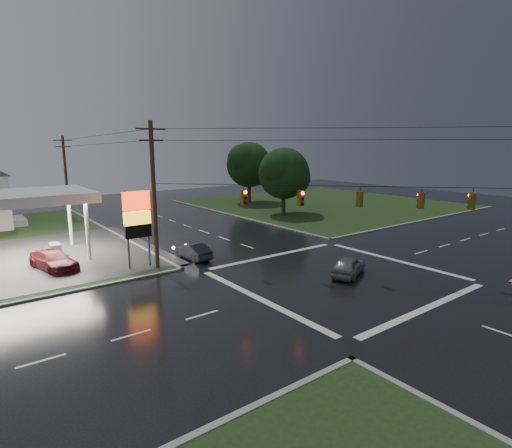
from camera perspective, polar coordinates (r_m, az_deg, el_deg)
ground at (r=29.44m, az=11.43°, el=-7.36°), size 120.00×120.00×0.00m
grass_ne at (r=65.34m, az=9.60°, el=2.90°), size 36.00×36.00×0.08m
pylon_sign at (r=31.17m, az=-16.63°, el=1.03°), size 2.00×0.35×6.00m
utility_pole_nw at (r=30.37m, az=-14.37°, el=4.16°), size 2.20×0.32×11.00m
utility_pole_n at (r=57.65m, az=-25.52°, el=6.33°), size 2.20×0.32×10.50m
traffic_signals at (r=28.09m, az=12.00°, el=5.28°), size 26.87×26.87×1.47m
tree_ne_near at (r=53.69m, az=4.12°, el=7.20°), size 7.99×6.80×8.98m
tree_ne_far at (r=64.89m, az=-0.89°, el=8.45°), size 8.46×7.20×9.80m
car_north at (r=33.50m, az=-9.00°, el=-3.82°), size 1.60×4.07×1.32m
car_crossing at (r=29.69m, az=13.05°, el=-5.85°), size 4.43×3.20×1.40m
car_pump at (r=33.85m, az=-26.96°, el=-4.65°), size 3.22×5.34×1.45m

